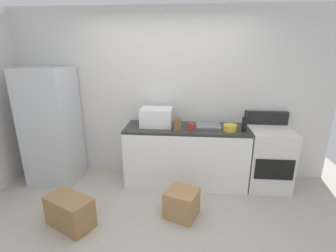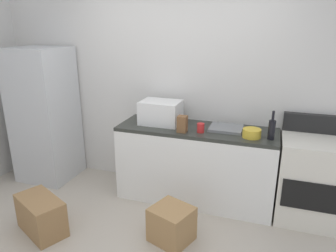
# 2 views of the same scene
# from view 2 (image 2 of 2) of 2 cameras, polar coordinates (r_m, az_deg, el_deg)

# --- Properties ---
(wall_back) EXTENTS (5.00, 0.10, 2.60)m
(wall_back) POSITION_cam_2_polar(r_m,az_deg,el_deg) (3.85, 2.31, 7.34)
(wall_back) COLOR silver
(wall_back) RESTS_ON ground_plane
(kitchen_counter) EXTENTS (1.80, 0.60, 0.90)m
(kitchen_counter) POSITION_cam_2_polar(r_m,az_deg,el_deg) (3.72, 5.08, -6.94)
(kitchen_counter) COLOR white
(kitchen_counter) RESTS_ON ground_plane
(refrigerator) EXTENTS (0.68, 0.66, 1.75)m
(refrigerator) POSITION_cam_2_polar(r_m,az_deg,el_deg) (4.43, -21.61, 1.86)
(refrigerator) COLOR silver
(refrigerator) RESTS_ON ground_plane
(stove_oven) EXTENTS (0.60, 0.61, 1.10)m
(stove_oven) POSITION_cam_2_polar(r_m,az_deg,el_deg) (3.67, 24.18, -8.70)
(stove_oven) COLOR silver
(stove_oven) RESTS_ON ground_plane
(microwave) EXTENTS (0.46, 0.34, 0.27)m
(microwave) POSITION_cam_2_polar(r_m,az_deg,el_deg) (3.66, -1.33, 2.52)
(microwave) COLOR white
(microwave) RESTS_ON kitchen_counter
(sink_basin) EXTENTS (0.36, 0.32, 0.03)m
(sink_basin) POSITION_cam_2_polar(r_m,az_deg,el_deg) (3.54, 10.60, -0.38)
(sink_basin) COLOR slate
(sink_basin) RESTS_ON kitchen_counter
(wine_bottle) EXTENTS (0.07, 0.07, 0.30)m
(wine_bottle) POSITION_cam_2_polar(r_m,az_deg,el_deg) (3.33, 18.46, -0.53)
(wine_bottle) COLOR black
(wine_bottle) RESTS_ON kitchen_counter
(coffee_mug) EXTENTS (0.08, 0.08, 0.10)m
(coffee_mug) POSITION_cam_2_polar(r_m,az_deg,el_deg) (3.40, 6.00, -0.34)
(coffee_mug) COLOR red
(coffee_mug) RESTS_ON kitchen_counter
(knife_block) EXTENTS (0.10, 0.10, 0.18)m
(knife_block) POSITION_cam_2_polar(r_m,az_deg,el_deg) (3.38, 2.63, 0.37)
(knife_block) COLOR brown
(knife_block) RESTS_ON kitchen_counter
(mixing_bowl) EXTENTS (0.19, 0.19, 0.09)m
(mixing_bowl) POSITION_cam_2_polar(r_m,az_deg,el_deg) (3.35, 15.08, -1.27)
(mixing_bowl) COLOR gold
(mixing_bowl) RESTS_ON kitchen_counter
(cardboard_box_large) EXTENTS (0.46, 0.45, 0.35)m
(cardboard_box_large) POSITION_cam_2_polar(r_m,az_deg,el_deg) (3.16, 0.67, -17.53)
(cardboard_box_large) COLOR #A37A4C
(cardboard_box_large) RESTS_ON ground_plane
(cardboard_box_medium) EXTENTS (0.63, 0.51, 0.37)m
(cardboard_box_medium) POSITION_cam_2_polar(r_m,az_deg,el_deg) (3.51, -22.21, -14.87)
(cardboard_box_medium) COLOR olive
(cardboard_box_medium) RESTS_ON ground_plane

